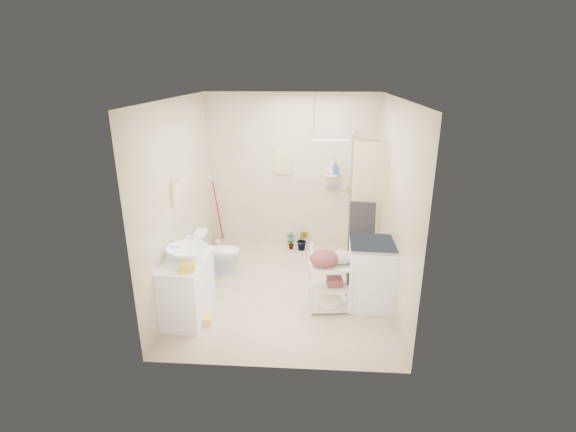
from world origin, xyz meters
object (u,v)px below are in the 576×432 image
(toilet, at_px, (218,253))
(washing_machine, at_px, (372,273))
(vanity, at_px, (188,288))
(laundry_rack, at_px, (331,283))

(toilet, distance_m, washing_machine, 2.29)
(washing_machine, bearing_deg, toilet, 164.29)
(vanity, bearing_deg, toilet, 85.28)
(toilet, bearing_deg, vanity, 170.70)
(vanity, height_order, toilet, vanity)
(vanity, relative_size, toilet, 1.29)
(toilet, xyz_separation_m, washing_machine, (2.18, -0.71, 0.09))
(vanity, distance_m, laundry_rack, 1.79)
(toilet, bearing_deg, washing_machine, -111.42)
(toilet, height_order, washing_machine, washing_machine)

